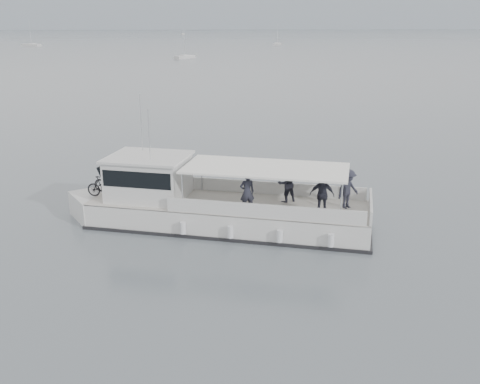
{
  "coord_description": "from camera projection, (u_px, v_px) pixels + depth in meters",
  "views": [
    {
      "loc": [
        -3.71,
        -19.51,
        8.7
      ],
      "look_at": [
        -1.54,
        2.42,
        1.6
      ],
      "focal_mm": 40.0,
      "sensor_mm": 36.0,
      "label": 1
    }
  ],
  "objects": [
    {
      "name": "ground",
      "position": [
        284.0,
        247.0,
        21.5
      ],
      "size": [
        1400.0,
        1400.0,
        0.0
      ],
      "primitive_type": "plane",
      "color": "#566066",
      "rests_on": "ground"
    },
    {
      "name": "headland",
      "position": [
        188.0,
        15.0,
        547.65
      ],
      "size": [
        1400.0,
        90.0,
        28.0
      ],
      "primitive_type": "cube",
      "color": "#939EA8",
      "rests_on": "ground"
    },
    {
      "name": "tour_boat",
      "position": [
        202.0,
        204.0,
        23.55
      ],
      "size": [
        13.7,
        7.02,
        5.81
      ],
      "rotation": [
        0.0,
        0.0,
        -0.32
      ],
      "color": "silver",
      "rests_on": "ground"
    },
    {
      "name": "moored_fleet",
      "position": [
        37.0,
        47.0,
        176.17
      ],
      "size": [
        385.2,
        294.85,
        9.46
      ],
      "color": "silver",
      "rests_on": "ground"
    }
  ]
}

